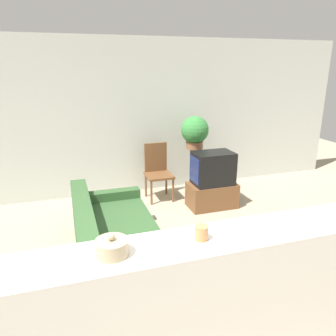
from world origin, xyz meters
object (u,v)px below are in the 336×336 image
at_px(couch, 114,240).
at_px(wooden_chair, 158,169).
at_px(decorative_bowl, 112,247).
at_px(television, 213,168).
at_px(potted_plant, 195,131).

distance_m(couch, wooden_chair, 2.03).
relative_size(couch, decorative_bowl, 8.58).
bearing_deg(wooden_chair, television, -42.31).
xyz_separation_m(potted_plant, decorative_bowl, (-1.91, -3.23, -0.04)).
distance_m(couch, decorative_bowl, 1.80).
xyz_separation_m(wooden_chair, potted_plant, (0.65, -0.07, 0.64)).
relative_size(television, decorative_bowl, 2.98).
distance_m(television, potted_plant, 0.77).
height_order(television, potted_plant, potted_plant).
height_order(potted_plant, decorative_bowl, potted_plant).
relative_size(television, potted_plant, 1.14).
bearing_deg(decorative_bowl, wooden_chair, 69.09).
bearing_deg(wooden_chair, couch, -121.02).
bearing_deg(television, decorative_bowl, -126.89).
bearing_deg(potted_plant, decorative_bowl, -120.56).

